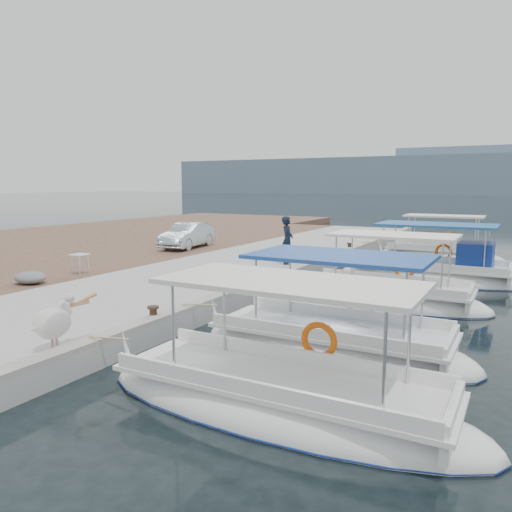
# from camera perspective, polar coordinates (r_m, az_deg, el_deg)

# --- Properties ---
(ground) EXTENTS (400.00, 400.00, 0.00)m
(ground) POSITION_cam_1_polar(r_m,az_deg,el_deg) (15.04, -1.89, -6.15)
(ground) COLOR black
(ground) RESTS_ON ground
(concrete_quay) EXTENTS (6.00, 40.00, 0.50)m
(concrete_quay) POSITION_cam_1_polar(r_m,az_deg,el_deg) (20.70, -2.04, -1.49)
(concrete_quay) COLOR #A1A19C
(concrete_quay) RESTS_ON ground
(quay_curb) EXTENTS (0.44, 40.00, 0.12)m
(quay_curb) POSITION_cam_1_polar(r_m,az_deg,el_deg) (19.40, 5.04, -1.24)
(quay_curb) COLOR #9E978C
(quay_curb) RESTS_ON concrete_quay
(cobblestone_strip) EXTENTS (4.00, 40.00, 0.50)m
(cobblestone_strip) POSITION_cam_1_polar(r_m,az_deg,el_deg) (23.61, -12.55, -0.49)
(cobblestone_strip) COLOR brown
(cobblestone_strip) RESTS_ON ground
(land_backing) EXTENTS (16.00, 60.00, 0.48)m
(land_backing) POSITION_cam_1_polar(r_m,az_deg,el_deg) (31.07, -26.61, 0.86)
(land_backing) COLOR brown
(land_backing) RESTS_ON ground
(fishing_caique_a) EXTENTS (6.87, 2.10, 2.83)m
(fishing_caique_a) POSITION_cam_1_polar(r_m,az_deg,el_deg) (8.56, 2.70, -16.65)
(fishing_caique_a) COLOR white
(fishing_caique_a) RESTS_ON ground
(fishing_caique_b) EXTENTS (6.37, 2.39, 2.83)m
(fishing_caique_b) POSITION_cam_1_polar(r_m,az_deg,el_deg) (11.37, 8.61, -10.35)
(fishing_caique_b) COLOR white
(fishing_caique_b) RESTS_ON ground
(fishing_caique_c) EXTENTS (6.24, 2.17, 2.83)m
(fishing_caique_c) POSITION_cam_1_polar(r_m,az_deg,el_deg) (16.15, 14.67, -4.97)
(fishing_caique_c) COLOR white
(fishing_caique_c) RESTS_ON ground
(fishing_caique_d) EXTENTS (7.22, 2.62, 2.83)m
(fishing_caique_d) POSITION_cam_1_polar(r_m,az_deg,el_deg) (20.67, 19.53, -2.15)
(fishing_caique_d) COLOR white
(fishing_caique_d) RESTS_ON ground
(fishing_caique_e) EXTENTS (6.15, 2.04, 2.83)m
(fishing_caique_e) POSITION_cam_1_polar(r_m,az_deg,el_deg) (26.46, 20.16, -0.15)
(fishing_caique_e) COLOR white
(fishing_caique_e) RESTS_ON ground
(mooring_bollards) EXTENTS (0.28, 20.28, 0.33)m
(mooring_bollards) POSITION_cam_1_polar(r_m,az_deg,el_deg) (16.34, -0.29, -2.51)
(mooring_bollards) COLOR black
(mooring_bollards) RESTS_ON concrete_quay
(pelican) EXTENTS (0.59, 1.40, 1.08)m
(pelican) POSITION_cam_1_polar(r_m,az_deg,el_deg) (10.60, -22.00, -6.99)
(pelican) COLOR tan
(pelican) RESTS_ON concrete_quay
(fisherman) EXTENTS (0.60, 0.79, 1.95)m
(fisherman) POSITION_cam_1_polar(r_m,az_deg,el_deg) (20.33, 3.59, 1.81)
(fisherman) COLOR black
(fisherman) RESTS_ON concrete_quay
(parked_car) EXTENTS (1.90, 4.05, 1.28)m
(parked_car) POSITION_cam_1_polar(r_m,az_deg,el_deg) (25.88, -7.81, 2.36)
(parked_car) COLOR #B2C0CC
(parked_car) RESTS_ON cobblestone_strip
(tarp_bundle) EXTENTS (1.10, 0.90, 0.40)m
(tarp_bundle) POSITION_cam_1_polar(r_m,az_deg,el_deg) (17.95, -24.39, -2.26)
(tarp_bundle) COLOR slate
(tarp_bundle) RESTS_ON cobblestone_strip
(folding_table) EXTENTS (0.55, 0.55, 0.73)m
(folding_table) POSITION_cam_1_polar(r_m,az_deg,el_deg) (19.15, -19.51, -0.40)
(folding_table) COLOR silver
(folding_table) RESTS_ON cobblestone_strip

